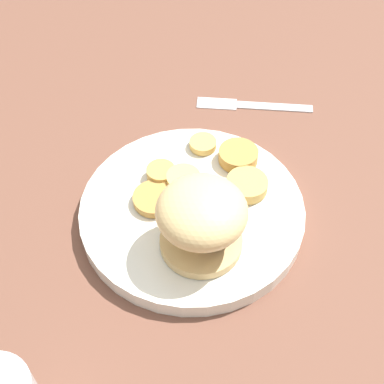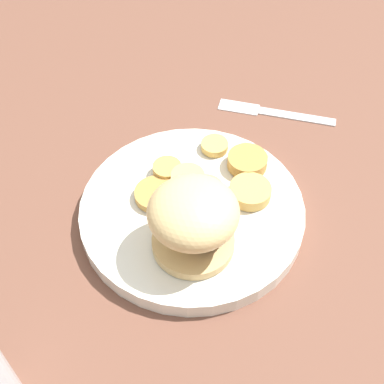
# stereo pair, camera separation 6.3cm
# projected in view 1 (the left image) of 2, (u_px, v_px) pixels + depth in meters

# --- Properties ---
(ground_plane) EXTENTS (4.00, 4.00, 0.00)m
(ground_plane) POSITION_uv_depth(u_px,v_px,m) (192.00, 217.00, 0.67)
(ground_plane) COLOR brown
(dinner_plate) EXTENTS (0.27, 0.27, 0.02)m
(dinner_plate) POSITION_uv_depth(u_px,v_px,m) (192.00, 211.00, 0.66)
(dinner_plate) COLOR white
(dinner_plate) RESTS_ON ground_plane
(sandwich) EXTENTS (0.10, 0.10, 0.09)m
(sandwich) POSITION_uv_depth(u_px,v_px,m) (204.00, 218.00, 0.58)
(sandwich) COLOR tan
(sandwich) RESTS_ON dinner_plate
(potato_round_0) EXTENTS (0.04, 0.04, 0.01)m
(potato_round_0) POSITION_uv_depth(u_px,v_px,m) (203.00, 144.00, 0.71)
(potato_round_0) COLOR tan
(potato_round_0) RESTS_ON dinner_plate
(potato_round_1) EXTENTS (0.04, 0.04, 0.01)m
(potato_round_1) POSITION_uv_depth(u_px,v_px,m) (161.00, 173.00, 0.67)
(potato_round_1) COLOR tan
(potato_round_1) RESTS_ON dinner_plate
(potato_round_2) EXTENTS (0.04, 0.04, 0.02)m
(potato_round_2) POSITION_uv_depth(u_px,v_px,m) (201.00, 188.00, 0.65)
(potato_round_2) COLOR #DBB766
(potato_round_2) RESTS_ON dinner_plate
(potato_round_3) EXTENTS (0.05, 0.05, 0.02)m
(potato_round_3) POSITION_uv_depth(u_px,v_px,m) (247.00, 185.00, 0.66)
(potato_round_3) COLOR tan
(potato_round_3) RESTS_ON dinner_plate
(potato_round_4) EXTENTS (0.05, 0.05, 0.01)m
(potato_round_4) POSITION_uv_depth(u_px,v_px,m) (155.00, 199.00, 0.65)
(potato_round_4) COLOR #BC8942
(potato_round_4) RESTS_ON dinner_plate
(potato_round_5) EXTENTS (0.05, 0.05, 0.02)m
(potato_round_5) POSITION_uv_depth(u_px,v_px,m) (238.00, 156.00, 0.69)
(potato_round_5) COLOR #BC8942
(potato_round_5) RESTS_ON dinner_plate
(potato_round_6) EXTENTS (0.04, 0.04, 0.02)m
(potato_round_6) POSITION_uv_depth(u_px,v_px,m) (183.00, 180.00, 0.66)
(potato_round_6) COLOR #DBB766
(potato_round_6) RESTS_ON dinner_plate
(fork) EXTENTS (0.11, 0.16, 0.00)m
(fork) POSITION_uv_depth(u_px,v_px,m) (252.00, 105.00, 0.80)
(fork) COLOR silver
(fork) RESTS_ON ground_plane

